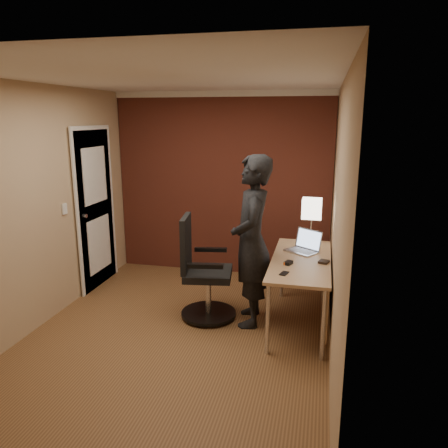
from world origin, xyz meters
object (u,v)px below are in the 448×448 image
Objects in this scene: wallet at (324,262)px; office_chair at (202,275)px; mouse at (288,263)px; laptop at (305,245)px; phone at (284,273)px; desk_lamp at (312,209)px; person at (252,242)px; desk at (308,271)px.

office_chair is (-1.28, 0.00, -0.25)m from wallet.
mouse is at bearing -159.60° from wallet.
laptop is 0.37× the size of office_chair.
mouse is 0.87× the size of phone.
mouse is at bearing 102.68° from phone.
desk_lamp is 4.65× the size of phone.
laptop is 0.23× the size of person.
desk_lamp is 0.88m from mouse.
desk_lamp is at bearing 104.00° from wallet.
wallet is at bearing -76.00° from desk_lamp.
wallet reaches higher than desk.
phone is 0.06× the size of person.
person is at bearing 179.05° from wallet.
laptop is (-0.05, 0.29, 0.19)m from desk.
office_chair reaches higher than phone.
phone is 0.10× the size of office_chair.
desk is 1.34× the size of office_chair.
desk_lamp is at bearing 128.04° from person.
desk_lamp is (-0.00, 0.56, 0.55)m from desk.
desk is at bearing -80.22° from laptop.
phone is at bearing -112.92° from desk.
mouse reaches higher than desk.
mouse is 0.29m from phone.
desk is at bearing 68.52° from mouse.
person is (-0.59, -0.06, 0.30)m from desk.
person is (-0.59, -0.62, -0.24)m from desk_lamp.
laptop is 1.18m from office_chair.
office_chair is (-0.94, 0.13, -0.25)m from mouse.
phone is 0.55m from wallet.
phone is at bearing -100.99° from desk_lamp.
phone is (-0.02, -0.29, -0.01)m from mouse.
laptop is 0.51m from mouse.
mouse is 0.45m from person.
desk is 0.66m from person.
mouse reaches higher than wallet.
laptop is at bearing 96.07° from mouse.
person is (-0.54, -0.35, 0.11)m from laptop.
desk_lamp is 0.30× the size of person.
desk_lamp is 1.15m from phone.
wallet is (0.35, 0.13, -0.01)m from mouse.
wallet is (0.16, -0.07, 0.14)m from desk.
person is (-0.74, 0.01, 0.16)m from wallet.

